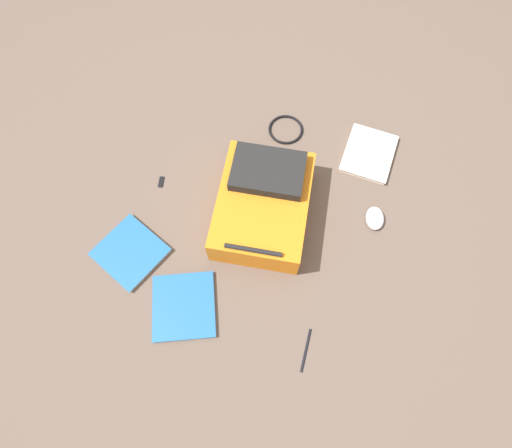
# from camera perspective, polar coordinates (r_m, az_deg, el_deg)

# --- Properties ---
(ground_plane) EXTENTS (3.39, 3.39, 0.00)m
(ground_plane) POSITION_cam_1_polar(r_m,az_deg,el_deg) (1.55, -0.96, -0.33)
(ground_plane) COLOR brown
(backpack) EXTENTS (0.35, 0.46, 0.18)m
(backpack) POSITION_cam_1_polar(r_m,az_deg,el_deg) (1.51, 1.03, 2.95)
(backpack) COLOR orange
(backpack) RESTS_ON ground_plane
(book_red) EXTENTS (0.29, 0.29, 0.02)m
(book_red) POSITION_cam_1_polar(r_m,az_deg,el_deg) (1.57, -17.04, -3.77)
(book_red) COLOR silver
(book_red) RESTS_ON ground_plane
(book_blue) EXTENTS (0.22, 0.25, 0.02)m
(book_blue) POSITION_cam_1_polar(r_m,az_deg,el_deg) (1.75, 15.37, 9.37)
(book_blue) COLOR silver
(book_blue) RESTS_ON ground_plane
(book_comic) EXTENTS (0.28, 0.29, 0.02)m
(book_comic) POSITION_cam_1_polar(r_m,az_deg,el_deg) (1.48, -9.98, -11.16)
(book_comic) COLOR silver
(book_comic) RESTS_ON ground_plane
(computer_mouse) EXTENTS (0.08, 0.10, 0.03)m
(computer_mouse) POSITION_cam_1_polar(r_m,az_deg,el_deg) (1.61, 16.16, 0.78)
(computer_mouse) COLOR silver
(computer_mouse) RESTS_ON ground_plane
(cable_coil) EXTENTS (0.15, 0.15, 0.01)m
(cable_coil) POSITION_cam_1_polar(r_m,az_deg,el_deg) (1.77, 4.15, 12.95)
(cable_coil) COLOR black
(cable_coil) RESTS_ON ground_plane
(pen_black) EXTENTS (0.01, 0.14, 0.01)m
(pen_black) POSITION_cam_1_polar(r_m,az_deg,el_deg) (1.45, 6.97, -16.98)
(pen_black) COLOR black
(pen_black) RESTS_ON ground_plane
(usb_stick) EXTENTS (0.03, 0.05, 0.01)m
(usb_stick) POSITION_cam_1_polar(r_m,az_deg,el_deg) (1.67, -13.04, 5.74)
(usb_stick) COLOR black
(usb_stick) RESTS_ON ground_plane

